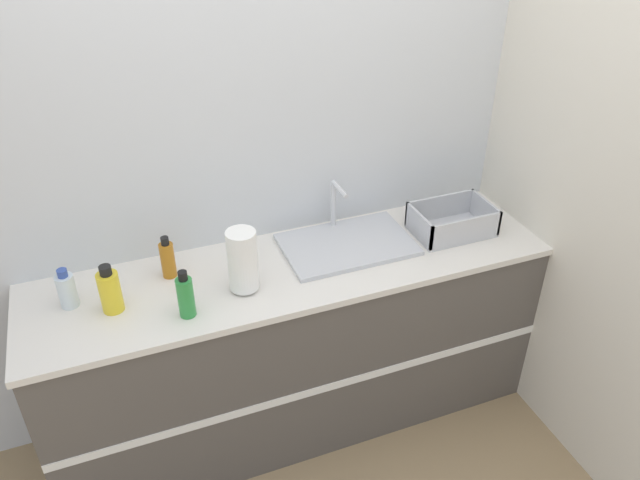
{
  "coord_description": "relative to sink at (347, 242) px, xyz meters",
  "views": [
    {
      "loc": [
        -0.67,
        -1.76,
        2.41
      ],
      "look_at": [
        0.11,
        0.25,
        1.02
      ],
      "focal_mm": 35.0,
      "sensor_mm": 36.0,
      "label": 1
    }
  ],
  "objects": [
    {
      "name": "bottle_clear",
      "position": [
        -1.16,
        0.0,
        0.06
      ],
      "size": [
        0.07,
        0.07,
        0.17
      ],
      "color": "silver",
      "rests_on": "counter_cabinet"
    },
    {
      "name": "dish_rack",
      "position": [
        0.49,
        -0.07,
        0.03
      ],
      "size": [
        0.35,
        0.24,
        0.13
      ],
      "color": "#B7BABF",
      "rests_on": "counter_cabinet"
    },
    {
      "name": "paper_towel_roll",
      "position": [
        -0.5,
        -0.14,
        0.12
      ],
      "size": [
        0.12,
        0.12,
        0.27
      ],
      "color": "#4C4C51",
      "rests_on": "counter_cabinet"
    },
    {
      "name": "ground_plane",
      "position": [
        -0.27,
        -0.34,
        -0.92
      ],
      "size": [
        12.0,
        12.0,
        0.0
      ],
      "primitive_type": "plane",
      "color": "#937A56"
    },
    {
      "name": "bottle_amber",
      "position": [
        -0.77,
        0.06,
        0.07
      ],
      "size": [
        0.06,
        0.06,
        0.19
      ],
      "color": "#B26B19",
      "rests_on": "counter_cabinet"
    },
    {
      "name": "wall_right",
      "position": [
        0.87,
        -0.06,
        0.38
      ],
      "size": [
        0.06,
        2.56,
        2.6
      ],
      "color": "beige",
      "rests_on": "ground_plane"
    },
    {
      "name": "sink",
      "position": [
        0.0,
        0.0,
        0.0
      ],
      "size": [
        0.57,
        0.37,
        0.25
      ],
      "color": "silver",
      "rests_on": "counter_cabinet"
    },
    {
      "name": "wall_back",
      "position": [
        -0.27,
        0.25,
        0.38
      ],
      "size": [
        4.6,
        0.06,
        2.6
      ],
      "color": "silver",
      "rests_on": "ground_plane"
    },
    {
      "name": "counter_cabinet",
      "position": [
        -0.27,
        -0.06,
        -0.47
      ],
      "size": [
        2.23,
        0.59,
        0.9
      ],
      "color": "#514C47",
      "rests_on": "ground_plane"
    },
    {
      "name": "bottle_yellow",
      "position": [
        -1.0,
        -0.09,
        0.07
      ],
      "size": [
        0.08,
        0.08,
        0.2
      ],
      "color": "yellow",
      "rests_on": "counter_cabinet"
    },
    {
      "name": "bottle_green",
      "position": [
        -0.75,
        -0.22,
        0.07
      ],
      "size": [
        0.06,
        0.06,
        0.2
      ],
      "color": "#2D8C3D",
      "rests_on": "counter_cabinet"
    }
  ]
}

